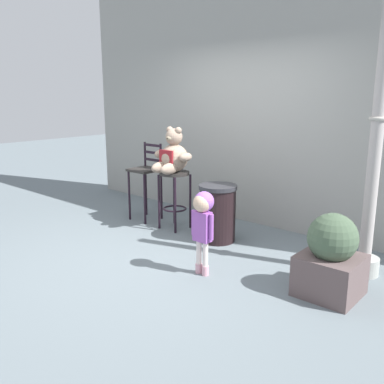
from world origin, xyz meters
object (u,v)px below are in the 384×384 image
(teddy_bear, at_px, (173,156))
(planter_with_shrub, at_px, (331,258))
(bar_stool_with_teddy, at_px, (175,188))
(bar_chair_empty, at_px, (146,175))
(trash_bin, at_px, (218,213))
(lamppost, at_px, (373,172))
(child_walking, at_px, (203,215))

(teddy_bear, height_order, planter_with_shrub, teddy_bear)
(bar_stool_with_teddy, distance_m, bar_chair_empty, 0.62)
(teddy_bear, height_order, bar_chair_empty, teddy_bear)
(bar_stool_with_teddy, height_order, trash_bin, bar_stool_with_teddy)
(bar_stool_with_teddy, height_order, planter_with_shrub, bar_stool_with_teddy)
(teddy_bear, bearing_deg, lamppost, 4.57)
(planter_with_shrub, bearing_deg, child_walking, -160.46)
(bar_chair_empty, bearing_deg, child_walking, -27.43)
(teddy_bear, distance_m, trash_bin, 0.98)
(lamppost, xyz_separation_m, bar_chair_empty, (-3.09, -0.11, -0.41))
(teddy_bear, bearing_deg, planter_with_shrub, -10.95)
(bar_stool_with_teddy, distance_m, trash_bin, 0.77)
(child_walking, xyz_separation_m, bar_chair_empty, (-1.85, 0.96, 0.03))
(bar_stool_with_teddy, bearing_deg, bar_chair_empty, 174.94)
(planter_with_shrub, bearing_deg, bar_stool_with_teddy, 168.36)
(child_walking, xyz_separation_m, planter_with_shrub, (1.16, 0.41, -0.27))
(bar_stool_with_teddy, distance_m, child_walking, 1.54)
(bar_stool_with_teddy, bearing_deg, child_walking, -36.14)
(child_walking, height_order, trash_bin, child_walking)
(bar_stool_with_teddy, bearing_deg, planter_with_shrub, -11.64)
(lamppost, xyz_separation_m, planter_with_shrub, (-0.08, -0.66, -0.71))
(bar_stool_with_teddy, height_order, bar_chair_empty, bar_chair_empty)
(teddy_bear, relative_size, planter_with_shrub, 0.77)
(planter_with_shrub, bearing_deg, bar_chair_empty, 169.67)
(trash_bin, bearing_deg, bar_stool_with_teddy, 178.86)
(lamppost, bearing_deg, bar_chair_empty, -177.88)
(lamppost, distance_m, bar_chair_empty, 3.12)
(bar_stool_with_teddy, bearing_deg, lamppost, 3.88)
(teddy_bear, xyz_separation_m, trash_bin, (0.74, 0.02, -0.64))
(child_walking, relative_size, lamppost, 0.32)
(teddy_bear, distance_m, lamppost, 2.49)
(child_walking, relative_size, bar_chair_empty, 0.78)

